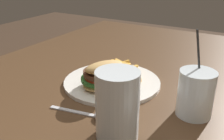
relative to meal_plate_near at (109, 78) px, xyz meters
The scene contains 4 objects.
meal_plate_near is the anchor object (origin of this frame).
beer_glass 0.23m from the meal_plate_near, 35.72° to the left, with size 0.09×0.09×0.14m.
juice_glass 0.24m from the meal_plate_near, 84.48° to the left, with size 0.08×0.08×0.19m.
spoon 0.16m from the meal_plate_near, 26.28° to the left, with size 0.06×0.17×0.01m.
Camera 1 is at (0.46, 0.14, 1.08)m, focal length 42.00 mm.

